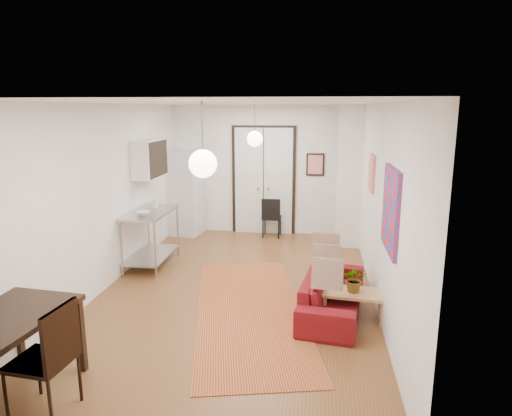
# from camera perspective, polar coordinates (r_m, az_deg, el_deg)

# --- Properties ---
(floor) EXTENTS (7.00, 7.00, 0.00)m
(floor) POSITION_cam_1_polar(r_m,az_deg,el_deg) (7.35, -2.31, -10.22)
(floor) COLOR brown
(floor) RESTS_ON ground
(ceiling) EXTENTS (4.20, 7.00, 0.02)m
(ceiling) POSITION_cam_1_polar(r_m,az_deg,el_deg) (6.79, -2.53, 13.01)
(ceiling) COLOR white
(ceiling) RESTS_ON wall_back
(wall_back) EXTENTS (4.20, 0.02, 2.90)m
(wall_back) POSITION_cam_1_polar(r_m,az_deg,el_deg) (10.34, 0.99, 4.75)
(wall_back) COLOR white
(wall_back) RESTS_ON floor
(wall_front) EXTENTS (4.20, 0.02, 2.90)m
(wall_front) POSITION_cam_1_polar(r_m,az_deg,el_deg) (3.67, -12.20, -9.94)
(wall_front) COLOR white
(wall_front) RESTS_ON floor
(wall_left) EXTENTS (0.02, 7.00, 2.90)m
(wall_left) POSITION_cam_1_polar(r_m,az_deg,el_deg) (7.58, -18.26, 1.30)
(wall_left) COLOR white
(wall_left) RESTS_ON floor
(wall_right) EXTENTS (0.02, 7.00, 2.90)m
(wall_right) POSITION_cam_1_polar(r_m,az_deg,el_deg) (6.88, 15.08, 0.43)
(wall_right) COLOR white
(wall_right) RESTS_ON floor
(double_doors) EXTENTS (1.44, 0.06, 2.50)m
(double_doors) POSITION_cam_1_polar(r_m,az_deg,el_deg) (10.33, 0.96, 3.34)
(double_doors) COLOR silver
(double_doors) RESTS_ON wall_back
(stub_partition) EXTENTS (0.50, 0.10, 2.90)m
(stub_partition) POSITION_cam_1_polar(r_m,az_deg,el_deg) (9.35, 11.65, 3.68)
(stub_partition) COLOR white
(stub_partition) RESTS_ON floor
(wall_cabinet) EXTENTS (0.35, 1.00, 0.70)m
(wall_cabinet) POSITION_cam_1_polar(r_m,az_deg,el_deg) (8.80, -13.16, 6.04)
(wall_cabinet) COLOR white
(wall_cabinet) RESTS_ON wall_left
(painting_popart) EXTENTS (0.05, 1.00, 1.00)m
(painting_popart) POSITION_cam_1_polar(r_m,az_deg,el_deg) (5.62, 16.49, -0.19)
(painting_popart) COLOR red
(painting_popart) RESTS_ON wall_right
(painting_abstract) EXTENTS (0.05, 0.50, 0.60)m
(painting_abstract) POSITION_cam_1_polar(r_m,az_deg,el_deg) (7.60, 14.30, 4.26)
(painting_abstract) COLOR beige
(painting_abstract) RESTS_ON wall_right
(poster_back) EXTENTS (0.40, 0.03, 0.50)m
(poster_back) POSITION_cam_1_polar(r_m,az_deg,el_deg) (10.22, 7.42, 5.41)
(poster_back) COLOR red
(poster_back) RESTS_ON wall_back
(print_left) EXTENTS (0.03, 0.44, 0.54)m
(print_left) POSITION_cam_1_polar(r_m,az_deg,el_deg) (9.32, -12.96, 6.69)
(print_left) COLOR #A07342
(print_left) RESTS_ON wall_left
(pendant_back) EXTENTS (0.30, 0.30, 0.80)m
(pendant_back) POSITION_cam_1_polar(r_m,az_deg,el_deg) (8.78, -0.15, 8.64)
(pendant_back) COLOR white
(pendant_back) RESTS_ON ceiling
(pendant_front) EXTENTS (0.30, 0.30, 0.80)m
(pendant_front) POSITION_cam_1_polar(r_m,az_deg,el_deg) (4.86, -6.66, 5.53)
(pendant_front) COLOR white
(pendant_front) RESTS_ON ceiling
(kilim_rug) EXTENTS (2.29, 4.15, 0.01)m
(kilim_rug) POSITION_cam_1_polar(r_m,az_deg,el_deg) (6.68, -0.83, -12.60)
(kilim_rug) COLOR #B35B2C
(kilim_rug) RESTS_ON floor
(sofa) EXTENTS (2.02, 1.02, 0.56)m
(sofa) POSITION_cam_1_polar(r_m,az_deg,el_deg) (6.61, 9.57, -10.44)
(sofa) COLOR maroon
(sofa) RESTS_ON floor
(coffee_table) EXTENTS (0.89, 0.56, 0.37)m
(coffee_table) POSITION_cam_1_polar(r_m,az_deg,el_deg) (6.48, 12.13, -10.60)
(coffee_table) COLOR tan
(coffee_table) RESTS_ON floor
(potted_plant) EXTENTS (0.36, 0.32, 0.37)m
(potted_plant) POSITION_cam_1_polar(r_m,az_deg,el_deg) (6.40, 12.28, -8.68)
(potted_plant) COLOR #38662E
(potted_plant) RESTS_ON coffee_table
(kitchen_counter) EXTENTS (0.67, 1.34, 1.02)m
(kitchen_counter) POSITION_cam_1_polar(r_m,az_deg,el_deg) (8.45, -12.98, -2.63)
(kitchen_counter) COLOR #A2A5A7
(kitchen_counter) RESTS_ON floor
(bowl) EXTENTS (0.24, 0.24, 0.06)m
(bowl) POSITION_cam_1_polar(r_m,az_deg,el_deg) (8.09, -13.88, -0.62)
(bowl) COLOR silver
(bowl) RESTS_ON kitchen_counter
(soap_bottle) EXTENTS (0.10, 0.10, 0.21)m
(soap_bottle) POSITION_cam_1_polar(r_m,az_deg,el_deg) (8.57, -12.57, 0.70)
(soap_bottle) COLOR teal
(soap_bottle) RESTS_ON kitchen_counter
(fridge) EXTENTS (0.75, 0.75, 1.89)m
(fridge) POSITION_cam_1_polar(r_m,az_deg,el_deg) (10.43, -8.82, 1.86)
(fridge) COLOR silver
(fridge) RESTS_ON floor
(dining_chair_near) EXTENTS (0.57, 0.76, 1.09)m
(dining_chair_near) POSITION_cam_1_polar(r_m,az_deg,el_deg) (4.93, -24.66, -15.22)
(dining_chair_near) COLOR #331E10
(dining_chair_near) RESTS_ON floor
(dining_chair_far) EXTENTS (0.57, 0.76, 1.09)m
(dining_chair_far) POSITION_cam_1_polar(r_m,az_deg,el_deg) (4.93, -24.66, -15.22)
(dining_chair_far) COLOR #331E10
(dining_chair_far) RESTS_ON floor
(black_side_chair) EXTENTS (0.42, 0.42, 0.89)m
(black_side_chair) POSITION_cam_1_polar(r_m,az_deg,el_deg) (10.22, 2.03, -0.63)
(black_side_chair) COLOR black
(black_side_chair) RESTS_ON floor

